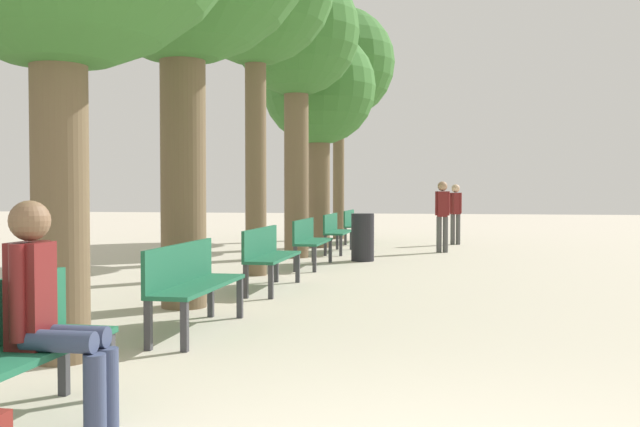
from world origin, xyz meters
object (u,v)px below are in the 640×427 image
object	(u,v)px
bench_row_2	(268,252)
pedestrian_near	(456,210)
tree_row_3	(296,39)
bench_row_4	(335,229)
trash_bin	(363,237)
bench_row_1	(191,279)
tree_row_4	(319,91)
person_seated	(50,309)
tree_row_5	(339,64)
bench_row_5	(353,223)
bench_row_3	(309,238)
pedestrian_mid	(442,212)

from	to	relation	value
bench_row_2	pedestrian_near	bearing A→B (deg)	73.38
tree_row_3	bench_row_4	bearing A→B (deg)	64.01
tree_row_3	trash_bin	world-z (taller)	tree_row_3
bench_row_1	trash_bin	world-z (taller)	trash_bin
tree_row_4	trash_bin	world-z (taller)	tree_row_4
bench_row_1	pedestrian_near	size ratio (longest dim) A/B	1.13
tree_row_3	trash_bin	size ratio (longest dim) A/B	6.38
pedestrian_near	person_seated	bearing A→B (deg)	-99.35
bench_row_2	tree_row_5	xyz separation A→B (m)	(-0.62, 10.61, 4.47)
bench_row_4	bench_row_5	distance (m)	3.03
bench_row_1	bench_row_4	size ratio (longest dim) A/B	1.00
tree_row_3	tree_row_4	world-z (taller)	tree_row_3
bench_row_5	tree_row_5	world-z (taller)	tree_row_5
bench_row_5	trash_bin	distance (m)	4.90
bench_row_4	tree_row_4	world-z (taller)	tree_row_4
person_seated	bench_row_2	bearing A→B (deg)	92.17
tree_row_3	trash_bin	distance (m)	4.33
bench_row_3	pedestrian_mid	bearing A→B (deg)	55.85
tree_row_3	bench_row_2	bearing A→B (deg)	-82.66
person_seated	tree_row_5	bearing A→B (deg)	92.92
bench_row_4	tree_row_4	size ratio (longest dim) A/B	0.33
tree_row_3	pedestrian_near	size ratio (longest dim) A/B	3.85
bench_row_3	tree_row_3	xyz separation A→B (m)	(-0.62, 1.76, 3.99)
person_seated	pedestrian_mid	world-z (taller)	pedestrian_mid
bench_row_1	tree_row_5	world-z (taller)	tree_row_5
bench_row_4	person_seated	world-z (taller)	person_seated
bench_row_5	pedestrian_near	distance (m)	2.70
bench_row_3	bench_row_4	bearing A→B (deg)	90.00
person_seated	trash_bin	size ratio (longest dim) A/B	1.42
bench_row_3	person_seated	xyz separation A→B (m)	(0.22, -8.94, 0.18)
bench_row_2	pedestrian_mid	world-z (taller)	pedestrian_mid
bench_row_4	bench_row_1	bearing A→B (deg)	-90.00
person_seated	bench_row_4	bearing A→B (deg)	91.07
bench_row_3	tree_row_5	bearing A→B (deg)	94.66
pedestrian_near	pedestrian_mid	world-z (taller)	pedestrian_mid
tree_row_4	bench_row_1	bearing A→B (deg)	-86.63
tree_row_3	pedestrian_mid	world-z (taller)	tree_row_3
tree_row_4	pedestrian_near	world-z (taller)	tree_row_4
bench_row_4	tree_row_3	distance (m)	4.23
bench_row_2	tree_row_3	distance (m)	6.27
trash_bin	bench_row_4	bearing A→B (deg)	114.71
tree_row_3	pedestrian_near	xyz separation A→B (m)	(3.29, 4.15, -3.62)
bench_row_1	tree_row_4	bearing A→B (deg)	93.37
tree_row_4	bench_row_3	bearing A→B (deg)	-82.06
bench_row_2	bench_row_5	world-z (taller)	same
bench_row_2	bench_row_5	distance (m)	9.10
bench_row_3	tree_row_5	world-z (taller)	tree_row_5
pedestrian_near	pedestrian_mid	xyz separation A→B (m)	(-0.32, -2.44, 0.03)
tree_row_4	tree_row_5	distance (m)	3.36
bench_row_4	pedestrian_near	distance (m)	3.95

